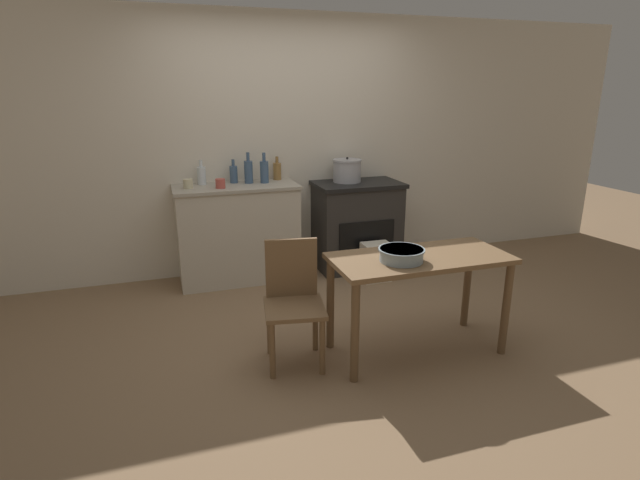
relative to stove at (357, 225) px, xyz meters
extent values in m
plane|color=#896B4C|center=(-0.70, -1.28, -0.46)|extent=(14.00, 14.00, 0.00)
cube|color=beige|center=(-0.70, 0.30, 0.82)|extent=(8.00, 0.07, 2.55)
cube|color=beige|center=(-1.24, 0.02, 0.00)|extent=(1.15, 0.50, 0.92)
cube|color=#A9A08F|center=(-1.24, 0.02, 0.48)|extent=(1.18, 0.53, 0.03)
cube|color=#2D2B28|center=(0.00, 0.00, -0.02)|extent=(0.84, 0.54, 0.87)
cube|color=black|center=(0.00, 0.00, 0.43)|extent=(0.88, 0.58, 0.04)
cube|color=black|center=(0.00, -0.27, -0.07)|extent=(0.59, 0.01, 0.37)
cube|color=brown|center=(-0.27, -1.80, 0.25)|extent=(1.24, 0.57, 0.03)
cylinder|color=brown|center=(-0.84, -2.03, -0.11)|extent=(0.06, 0.06, 0.69)
cylinder|color=brown|center=(0.31, -2.03, -0.11)|extent=(0.06, 0.06, 0.69)
cylinder|color=brown|center=(-0.84, -1.56, -0.11)|extent=(0.06, 0.06, 0.69)
cylinder|color=brown|center=(0.31, -1.56, -0.11)|extent=(0.06, 0.06, 0.69)
cube|color=brown|center=(-1.15, -1.70, -0.04)|extent=(0.46, 0.46, 0.03)
cube|color=brown|center=(-1.12, -1.52, 0.18)|extent=(0.36, 0.09, 0.42)
cylinder|color=brown|center=(-1.34, -1.84, -0.26)|extent=(0.04, 0.04, 0.40)
cylinder|color=brown|center=(-1.01, -1.89, -0.26)|extent=(0.04, 0.04, 0.40)
cylinder|color=brown|center=(-1.28, -1.51, -0.26)|extent=(0.04, 0.04, 0.40)
cylinder|color=brown|center=(-0.96, -1.57, -0.26)|extent=(0.04, 0.04, 0.40)
cube|color=beige|center=(0.03, -0.44, -0.27)|extent=(0.28, 0.19, 0.38)
cylinder|color=#A8A8AD|center=(-0.09, 0.06, 0.56)|extent=(0.28, 0.28, 0.21)
cylinder|color=#A8A8AD|center=(-0.09, 0.06, 0.68)|extent=(0.30, 0.30, 0.02)
sphere|color=black|center=(-0.09, 0.06, 0.70)|extent=(0.02, 0.02, 0.02)
cylinder|color=#93A8B2|center=(-0.44, -1.85, 0.31)|extent=(0.29, 0.29, 0.09)
cylinder|color=#8597A0|center=(-0.44, -1.85, 0.35)|extent=(0.31, 0.31, 0.01)
cylinder|color=#3D5675|center=(-1.24, 0.15, 0.58)|extent=(0.08, 0.08, 0.16)
cylinder|color=#3D5675|center=(-1.24, 0.15, 0.69)|extent=(0.03, 0.03, 0.06)
cylinder|color=olive|center=(-0.80, 0.20, 0.58)|extent=(0.08, 0.08, 0.17)
cylinder|color=olive|center=(-0.80, 0.20, 0.69)|extent=(0.03, 0.03, 0.07)
cylinder|color=#3D5675|center=(-0.95, 0.06, 0.60)|extent=(0.08, 0.08, 0.21)
cylinder|color=#3D5675|center=(-0.95, 0.06, 0.75)|extent=(0.03, 0.03, 0.08)
cylinder|color=#3D5675|center=(-1.10, 0.09, 0.60)|extent=(0.08, 0.08, 0.21)
cylinder|color=#3D5675|center=(-1.10, 0.09, 0.75)|extent=(0.03, 0.03, 0.08)
cylinder|color=silver|center=(-1.54, 0.16, 0.58)|extent=(0.08, 0.08, 0.17)
cylinder|color=silver|center=(-1.54, 0.16, 0.70)|extent=(0.03, 0.03, 0.07)
cylinder|color=beige|center=(-1.68, 0.00, 0.54)|extent=(0.09, 0.09, 0.09)
cylinder|color=#B74C42|center=(-1.40, -0.08, 0.54)|extent=(0.09, 0.09, 0.09)
camera|label=1|loc=(-1.94, -4.68, 1.38)|focal=28.00mm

